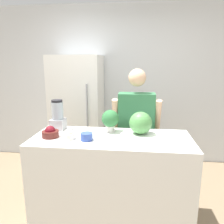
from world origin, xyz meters
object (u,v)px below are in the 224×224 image
Objects in this scene: refrigerator at (78,113)px; bowl_small_blue at (87,137)px; blender at (58,116)px; potted_plant at (110,119)px; watermelon at (141,123)px; bowl_cherries at (50,133)px; bowl_cream at (69,135)px; person at (136,133)px.

bowl_small_blue is at bearing -71.47° from refrigerator.
blender is (0.08, -1.11, 0.21)m from refrigerator.
watermelon is at bearing -13.08° from potted_plant.
bowl_cream is (0.20, -0.03, -0.00)m from bowl_cherries.
bowl_cream is 1.08× the size of bowl_small_blue.
blender is 1.40× the size of potted_plant.
person is 12.89× the size of bowl_cream.
blender is (-0.90, 0.09, 0.02)m from watermelon.
watermelon is at bearing -5.51° from blender.
blender is at bearing 91.94° from bowl_cherries.
potted_plant is at bearing -124.41° from person.
bowl_small_blue is (0.18, -0.02, -0.00)m from bowl_cream.
bowl_cream is 0.36m from blender.
watermelon reaches higher than potted_plant.
watermelon is 0.56m from bowl_small_blue.
bowl_cherries is at bearing 171.91° from bowl_cream.
bowl_cherries is 0.20m from bowl_cream.
refrigerator is 1.14m from blender.
refrigerator is 1.19m from person.
person reaches higher than bowl_cream.
person is 6.75× the size of potted_plant.
refrigerator is 7.49× the size of potted_plant.
watermelon is 0.91m from bowl_cherries.
blender reaches higher than bowl_cherries.
watermelon is 1.83× the size of bowl_cream.
bowl_small_blue is at bearing -157.57° from watermelon.
bowl_cream is (-0.69, -0.19, -0.09)m from watermelon.
watermelon is 0.33m from potted_plant.
blender is (-0.39, 0.30, 0.11)m from bowl_small_blue.
person is 0.98m from blender.
bowl_cream is 0.47m from potted_plant.
bowl_cherries is at bearing -86.08° from refrigerator.
person is at bearing 24.32° from blender.
bowl_cream is 0.18m from bowl_small_blue.
refrigerator is 1.32m from potted_plant.
refrigerator is at bearing 94.35° from blender.
bowl_small_blue is 0.36m from potted_plant.
watermelon is at bearing 10.24° from bowl_cherries.
watermelon is (0.04, -0.47, 0.26)m from person.
potted_plant is at bearing 22.28° from bowl_cherries.
blender is at bearing 174.49° from watermelon.
bowl_cream is at bearing 173.16° from bowl_small_blue.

